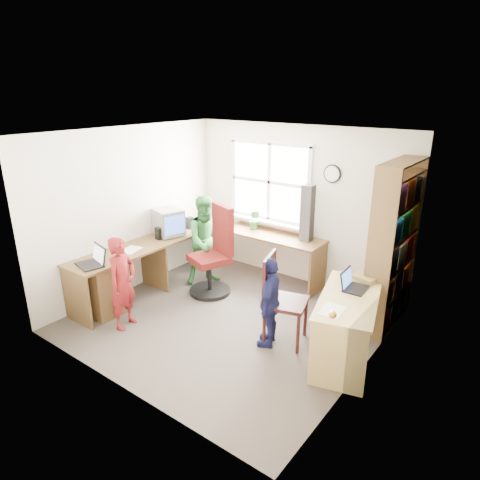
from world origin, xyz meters
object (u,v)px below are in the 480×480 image
at_px(wooden_chair, 279,296).
at_px(crt_monitor, 169,222).
at_px(laptop_right, 352,284).
at_px(right_desk, 348,314).
at_px(potted_plant, 254,220).
at_px(person_red, 123,283).
at_px(person_green, 207,240).
at_px(laptop_left, 94,260).
at_px(swivel_chair, 215,256).
at_px(person_navy, 270,302).
at_px(l_desk, 143,271).
at_px(bookshelf, 393,250).
at_px(cd_tower, 307,213).

distance_m(wooden_chair, crt_monitor, 2.35).
distance_m(crt_monitor, laptop_right, 3.00).
xyz_separation_m(right_desk, potted_plant, (-2.17, 1.30, 0.37)).
bearing_deg(person_red, person_green, -11.29).
bearing_deg(wooden_chair, laptop_right, 10.06).
bearing_deg(wooden_chair, laptop_left, -172.96).
distance_m(person_red, person_green, 1.64).
xyz_separation_m(laptop_right, person_red, (-2.46, -1.26, -0.20)).
relative_size(swivel_chair, wooden_chair, 1.21).
xyz_separation_m(laptop_right, person_green, (-2.49, 0.38, -0.11)).
relative_size(person_red, person_green, 0.87).
bearing_deg(person_navy, potted_plant, -160.45).
bearing_deg(person_green, l_desk, -165.98).
xyz_separation_m(laptop_left, person_red, (0.47, 0.06, -0.21)).
relative_size(bookshelf, wooden_chair, 1.94).
relative_size(laptop_left, person_navy, 0.38).
xyz_separation_m(right_desk, person_navy, (-0.83, -0.29, 0.00)).
xyz_separation_m(l_desk, swivel_chair, (0.62, 0.84, 0.11)).
distance_m(cd_tower, person_navy, 1.80).
height_order(l_desk, person_navy, person_navy).
height_order(laptop_left, laptop_right, laptop_left).
height_order(bookshelf, potted_plant, bookshelf).
bearing_deg(laptop_left, right_desk, 34.22).
bearing_deg(laptop_left, crt_monitor, 106.86).
bearing_deg(bookshelf, right_desk, -95.66).
relative_size(laptop_left, person_green, 0.30).
bearing_deg(cd_tower, laptop_right, -43.86).
height_order(wooden_chair, potted_plant, wooden_chair).
height_order(l_desk, bookshelf, bookshelf).
bearing_deg(person_red, cd_tower, -39.97).
bearing_deg(person_green, laptop_right, -68.11).
height_order(right_desk, swivel_chair, swivel_chair).
xyz_separation_m(laptop_right, person_navy, (-0.77, -0.50, -0.25)).
height_order(right_desk, person_navy, person_navy).
bearing_deg(laptop_right, wooden_chair, 113.53).
height_order(laptop_left, person_green, person_green).
bearing_deg(wooden_chair, bookshelf, 36.41).
height_order(swivel_chair, cd_tower, cd_tower).
distance_m(laptop_right, cd_tower, 1.69).
bearing_deg(cd_tower, wooden_chair, -72.79).
distance_m(right_desk, person_navy, 0.88).
xyz_separation_m(swivel_chair, person_red, (-0.28, -1.44, 0.04)).
bearing_deg(crt_monitor, laptop_right, 16.02).
relative_size(swivel_chair, person_green, 0.95).
relative_size(person_red, person_navy, 1.09).
distance_m(bookshelf, wooden_chair, 1.53).
xyz_separation_m(l_desk, person_navy, (2.02, 0.15, 0.09)).
xyz_separation_m(wooden_chair, laptop_left, (-2.20, -0.96, 0.22)).
bearing_deg(right_desk, bookshelf, 69.08).
xyz_separation_m(l_desk, potted_plant, (0.68, 1.74, 0.46)).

